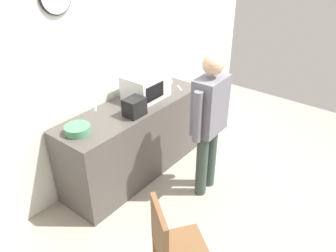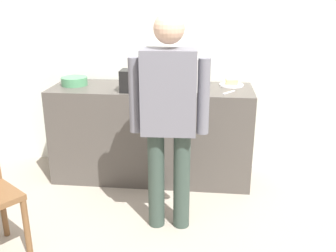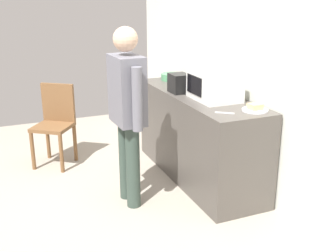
{
  "view_description": "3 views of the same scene",
  "coord_description": "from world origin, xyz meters",
  "px_view_note": "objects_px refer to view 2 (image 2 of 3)",
  "views": [
    {
      "loc": [
        -2.68,
        -1.21,
        2.68
      ],
      "look_at": [
        -0.08,
        0.84,
        0.72
      ],
      "focal_mm": 35.47,
      "sensor_mm": 36.0,
      "label": 1
    },
    {
      "loc": [
        0.28,
        -2.32,
        1.78
      ],
      "look_at": [
        -0.05,
        0.84,
        0.68
      ],
      "focal_mm": 40.7,
      "sensor_mm": 36.0,
      "label": 2
    },
    {
      "loc": [
        3.51,
        -0.75,
        1.96
      ],
      "look_at": [
        -0.1,
        0.79,
        0.68
      ],
      "focal_mm": 44.5,
      "sensor_mm": 36.0,
      "label": 3
    }
  ],
  "objects_px": {
    "salad_bowl": "(74,81)",
    "person_standing": "(169,110)",
    "toaster": "(133,81)",
    "spoon_utensil": "(127,80)",
    "sandwich_plate": "(232,84)",
    "fork_utensil": "(229,92)",
    "microwave": "(179,72)"
  },
  "relations": [
    {
      "from": "salad_bowl",
      "to": "fork_utensil",
      "type": "relative_size",
      "value": 1.51
    },
    {
      "from": "microwave",
      "to": "person_standing",
      "type": "xyz_separation_m",
      "value": [
        -0.0,
        -0.9,
        -0.11
      ]
    },
    {
      "from": "microwave",
      "to": "spoon_utensil",
      "type": "distance_m",
      "value": 0.64
    },
    {
      "from": "salad_bowl",
      "to": "person_standing",
      "type": "bearing_deg",
      "value": -40.87
    },
    {
      "from": "sandwich_plate",
      "to": "fork_utensil",
      "type": "xyz_separation_m",
      "value": [
        -0.04,
        -0.29,
        -0.02
      ]
    },
    {
      "from": "sandwich_plate",
      "to": "toaster",
      "type": "distance_m",
      "value": 0.98
    },
    {
      "from": "fork_utensil",
      "to": "spoon_utensil",
      "type": "relative_size",
      "value": 1.0
    },
    {
      "from": "toaster",
      "to": "person_standing",
      "type": "height_order",
      "value": "person_standing"
    },
    {
      "from": "sandwich_plate",
      "to": "salad_bowl",
      "type": "xyz_separation_m",
      "value": [
        -1.54,
        -0.14,
        0.02
      ]
    },
    {
      "from": "sandwich_plate",
      "to": "microwave",
      "type": "bearing_deg",
      "value": -165.02
    },
    {
      "from": "sandwich_plate",
      "to": "toaster",
      "type": "bearing_deg",
      "value": -160.19
    },
    {
      "from": "spoon_utensil",
      "to": "person_standing",
      "type": "height_order",
      "value": "person_standing"
    },
    {
      "from": "sandwich_plate",
      "to": "fork_utensil",
      "type": "bearing_deg",
      "value": -97.37
    },
    {
      "from": "microwave",
      "to": "fork_utensil",
      "type": "bearing_deg",
      "value": -18.21
    },
    {
      "from": "salad_bowl",
      "to": "spoon_utensil",
      "type": "distance_m",
      "value": 0.54
    },
    {
      "from": "person_standing",
      "to": "toaster",
      "type": "bearing_deg",
      "value": 120.03
    },
    {
      "from": "microwave",
      "to": "sandwich_plate",
      "type": "height_order",
      "value": "microwave"
    },
    {
      "from": "sandwich_plate",
      "to": "fork_utensil",
      "type": "height_order",
      "value": "sandwich_plate"
    },
    {
      "from": "salad_bowl",
      "to": "toaster",
      "type": "distance_m",
      "value": 0.66
    },
    {
      "from": "microwave",
      "to": "spoon_utensil",
      "type": "xyz_separation_m",
      "value": [
        -0.57,
        0.27,
        -0.15
      ]
    },
    {
      "from": "microwave",
      "to": "salad_bowl",
      "type": "height_order",
      "value": "microwave"
    },
    {
      "from": "sandwich_plate",
      "to": "spoon_utensil",
      "type": "bearing_deg",
      "value": 173.03
    },
    {
      "from": "toaster",
      "to": "fork_utensil",
      "type": "xyz_separation_m",
      "value": [
        0.88,
        0.04,
        -0.1
      ]
    },
    {
      "from": "person_standing",
      "to": "microwave",
      "type": "bearing_deg",
      "value": 89.81
    },
    {
      "from": "toaster",
      "to": "person_standing",
      "type": "distance_m",
      "value": 0.81
    },
    {
      "from": "salad_bowl",
      "to": "spoon_utensil",
      "type": "height_order",
      "value": "salad_bowl"
    },
    {
      "from": "toaster",
      "to": "spoon_utensil",
      "type": "bearing_deg",
      "value": 108.96
    },
    {
      "from": "toaster",
      "to": "fork_utensil",
      "type": "relative_size",
      "value": 1.29
    },
    {
      "from": "microwave",
      "to": "fork_utensil",
      "type": "height_order",
      "value": "microwave"
    },
    {
      "from": "salad_bowl",
      "to": "microwave",
      "type": "bearing_deg",
      "value": 0.25
    },
    {
      "from": "sandwich_plate",
      "to": "person_standing",
      "type": "distance_m",
      "value": 1.15
    },
    {
      "from": "salad_bowl",
      "to": "person_standing",
      "type": "distance_m",
      "value": 1.36
    }
  ]
}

